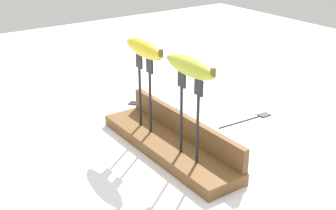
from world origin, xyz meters
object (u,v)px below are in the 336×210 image
(fork_stand_left, at_px, (145,87))
(fork_stand_right, at_px, (189,111))
(fork_fallen_near, at_px, (251,118))
(fork_fallen_far, at_px, (146,104))
(banana_raised_left, at_px, (144,49))
(banana_raised_right, at_px, (190,67))

(fork_stand_left, xyz_separation_m, fork_stand_right, (0.19, 0.00, 0.00))
(fork_fallen_near, relative_size, fork_fallen_far, 1.38)
(fork_stand_right, height_order, banana_raised_left, banana_raised_left)
(fork_stand_left, distance_m, fork_fallen_far, 0.27)
(fork_stand_right, height_order, banana_raised_right, banana_raised_right)
(banana_raised_right, xyz_separation_m, fork_fallen_near, (-0.11, 0.32, -0.25))
(fork_stand_left, distance_m, fork_fallen_near, 0.36)
(banana_raised_right, height_order, fork_fallen_near, banana_raised_right)
(banana_raised_left, height_order, banana_raised_right, banana_raised_right)
(fork_stand_left, xyz_separation_m, banana_raised_right, (0.19, 0.00, 0.11))
(fork_stand_right, height_order, fork_fallen_near, fork_stand_right)
(banana_raised_right, bearing_deg, fork_fallen_near, 109.31)
(banana_raised_right, bearing_deg, fork_fallen_far, 162.19)
(fork_fallen_near, bearing_deg, fork_stand_right, -70.68)
(fork_stand_right, bearing_deg, banana_raised_left, 180.00)
(fork_fallen_far, bearing_deg, fork_stand_right, -17.80)
(fork_fallen_near, bearing_deg, fork_fallen_far, -143.32)
(banana_raised_left, height_order, fork_fallen_near, banana_raised_left)
(banana_raised_left, relative_size, fork_fallen_far, 1.29)
(banana_raised_right, distance_m, fork_fallen_far, 0.47)
(fork_stand_left, bearing_deg, banana_raised_left, 177.38)
(fork_stand_left, distance_m, fork_stand_right, 0.19)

